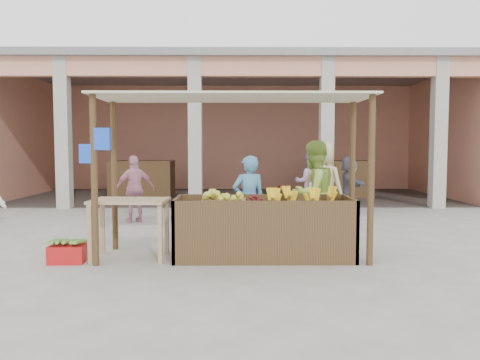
{
  "coord_description": "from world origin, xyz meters",
  "views": [
    {
      "loc": [
        0.1,
        -6.84,
        1.64
      ],
      "look_at": [
        0.16,
        1.2,
        1.07
      ],
      "focal_mm": 35.0,
      "sensor_mm": 36.0,
      "label": 1
    }
  ],
  "objects_px": {
    "side_table": "(130,209)",
    "motorcycle": "(254,208)",
    "fruit_stall": "(264,231)",
    "red_crate": "(68,254)",
    "vendor_green": "(314,191)",
    "vendor_blue": "(249,198)"
  },
  "relations": [
    {
      "from": "red_crate",
      "to": "vendor_green",
      "type": "xyz_separation_m",
      "value": [
        3.67,
        1.04,
        0.79
      ]
    },
    {
      "from": "vendor_green",
      "to": "motorcycle",
      "type": "distance_m",
      "value": 1.64
    },
    {
      "from": "vendor_blue",
      "to": "side_table",
      "type": "bearing_deg",
      "value": 10.44
    },
    {
      "from": "fruit_stall",
      "to": "red_crate",
      "type": "xyz_separation_m",
      "value": [
        -2.8,
        -0.28,
        -0.27
      ]
    },
    {
      "from": "red_crate",
      "to": "motorcycle",
      "type": "relative_size",
      "value": 0.27
    },
    {
      "from": "vendor_blue",
      "to": "motorcycle",
      "type": "relative_size",
      "value": 0.88
    },
    {
      "from": "fruit_stall",
      "to": "red_crate",
      "type": "height_order",
      "value": "fruit_stall"
    },
    {
      "from": "vendor_green",
      "to": "vendor_blue",
      "type": "bearing_deg",
      "value": -34.42
    },
    {
      "from": "side_table",
      "to": "red_crate",
      "type": "distance_m",
      "value": 1.06
    },
    {
      "from": "red_crate",
      "to": "vendor_blue",
      "type": "height_order",
      "value": "vendor_blue"
    },
    {
      "from": "vendor_blue",
      "to": "vendor_green",
      "type": "bearing_deg",
      "value": 165.81
    },
    {
      "from": "side_table",
      "to": "motorcycle",
      "type": "bearing_deg",
      "value": 49.8
    },
    {
      "from": "red_crate",
      "to": "motorcycle",
      "type": "xyz_separation_m",
      "value": [
        2.74,
        2.31,
        0.35
      ]
    },
    {
      "from": "fruit_stall",
      "to": "side_table",
      "type": "bearing_deg",
      "value": -178.96
    },
    {
      "from": "fruit_stall",
      "to": "motorcycle",
      "type": "height_order",
      "value": "motorcycle"
    },
    {
      "from": "fruit_stall",
      "to": "motorcycle",
      "type": "distance_m",
      "value": 2.04
    },
    {
      "from": "side_table",
      "to": "vendor_blue",
      "type": "bearing_deg",
      "value": 26.82
    },
    {
      "from": "motorcycle",
      "to": "side_table",
      "type": "bearing_deg",
      "value": 148.75
    },
    {
      "from": "fruit_stall",
      "to": "side_table",
      "type": "relative_size",
      "value": 2.34
    },
    {
      "from": "fruit_stall",
      "to": "vendor_green",
      "type": "relative_size",
      "value": 1.41
    },
    {
      "from": "vendor_green",
      "to": "motorcycle",
      "type": "xyz_separation_m",
      "value": [
        -0.93,
        1.27,
        -0.45
      ]
    },
    {
      "from": "vendor_blue",
      "to": "motorcycle",
      "type": "xyz_separation_m",
      "value": [
        0.13,
        1.27,
        -0.33
      ]
    }
  ]
}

